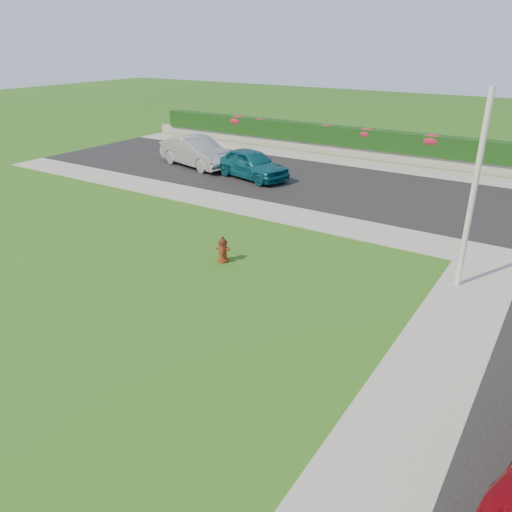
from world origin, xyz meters
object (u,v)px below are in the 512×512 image
Objects in this scene: utility_pole at (473,194)px; sedan_teal at (251,164)px; sedan_silver at (197,152)px; fire_hydrant at (223,250)px.

sedan_teal is at bearing 150.07° from utility_pole.
sedan_teal is 0.88× the size of sedan_silver.
fire_hydrant is 0.17× the size of sedan_silver.
utility_pole reaches higher than sedan_teal.
sedan_silver is (-3.90, 0.46, 0.07)m from sedan_teal.
sedan_teal is 13.51m from utility_pole.
utility_pole is at bearing -105.92° from sedan_teal.
sedan_silver is at bearing 114.31° from fire_hydrant.
sedan_silver is (-8.78, 9.46, 0.44)m from fire_hydrant.
fire_hydrant is at bearing -160.88° from utility_pole.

